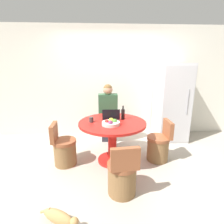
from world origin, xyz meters
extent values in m
plane|color=#B2A899|center=(0.00, 0.00, 0.00)|extent=(12.00, 12.00, 0.00)
cube|color=silver|center=(0.00, 1.50, 1.30)|extent=(7.00, 0.06, 2.60)
cube|color=silver|center=(1.39, 1.10, 0.88)|extent=(0.67, 0.70, 1.75)
cube|color=silver|center=(1.39, 0.75, 0.88)|extent=(0.64, 0.01, 1.65)
cylinder|color=gray|center=(1.59, 0.74, 0.96)|extent=(0.02, 0.02, 0.53)
cylinder|color=red|center=(-0.03, 0.13, 0.03)|extent=(0.53, 0.53, 0.05)
cylinder|color=red|center=(-0.03, 0.13, 0.38)|extent=(0.15, 0.15, 0.67)
cylinder|color=red|center=(-0.03, 0.13, 0.74)|extent=(1.17, 1.17, 0.04)
cylinder|color=brown|center=(-0.87, 0.08, 0.20)|extent=(0.38, 0.38, 0.40)
cylinder|color=brown|center=(-0.87, 0.08, 0.43)|extent=(0.41, 0.41, 0.06)
cube|color=brown|center=(-1.03, 0.07, 0.61)|extent=(0.09, 0.37, 0.30)
cylinder|color=brown|center=(0.81, 0.13, 0.20)|extent=(0.38, 0.38, 0.40)
cylinder|color=brown|center=(0.81, 0.13, 0.43)|extent=(0.41, 0.41, 0.06)
cube|color=brown|center=(0.97, 0.13, 0.61)|extent=(0.07, 0.37, 0.30)
cylinder|color=brown|center=(0.05, -0.71, 0.20)|extent=(0.38, 0.38, 0.40)
cylinder|color=brown|center=(0.05, -0.71, 0.43)|extent=(0.41, 0.41, 0.06)
cube|color=brown|center=(0.07, -0.87, 0.61)|extent=(0.37, 0.11, 0.30)
cube|color=#2D2D38|center=(-0.08, 1.03, 0.23)|extent=(0.28, 0.16, 0.46)
cube|color=#2D2D38|center=(-0.08, 0.97, 0.53)|extent=(0.32, 0.36, 0.14)
cube|color=#2D5638|center=(-0.08, 0.89, 0.86)|extent=(0.40, 0.22, 0.52)
sphere|color=tan|center=(-0.08, 0.89, 1.21)|extent=(0.20, 0.20, 0.20)
sphere|color=brown|center=(-0.08, 0.89, 1.23)|extent=(0.19, 0.19, 0.19)
cube|color=#B7B7BC|center=(-0.05, 0.31, 0.77)|extent=(0.31, 0.23, 0.02)
cube|color=black|center=(-0.05, 0.20, 0.87)|extent=(0.31, 0.01, 0.18)
cylinder|color=beige|center=(-0.06, -0.04, 0.79)|extent=(0.30, 0.30, 0.05)
sphere|color=#4C9333|center=(0.00, -0.02, 0.82)|extent=(0.08, 0.08, 0.08)
sphere|color=gold|center=(-0.05, 0.02, 0.82)|extent=(0.08, 0.08, 0.08)
sphere|color=red|center=(-0.13, -0.04, 0.82)|extent=(0.07, 0.07, 0.07)
sphere|color=#7A2D5B|center=(-0.07, -0.11, 0.82)|extent=(0.08, 0.08, 0.08)
cylinder|color=#383333|center=(-0.39, 0.13, 0.80)|extent=(0.08, 0.08, 0.09)
cylinder|color=black|center=(0.17, 0.27, 0.85)|extent=(0.07, 0.07, 0.18)
cylinder|color=black|center=(0.17, 0.27, 0.97)|extent=(0.03, 0.03, 0.07)
ellipsoid|color=tan|center=(-0.71, -1.15, 0.08)|extent=(0.41, 0.29, 0.17)
sphere|color=tan|center=(-0.51, -1.25, 0.11)|extent=(0.09, 0.09, 0.09)
cylinder|color=tan|center=(-0.87, -1.07, 0.10)|extent=(0.16, 0.10, 0.13)
camera|label=1|loc=(-0.19, -2.75, 1.71)|focal=28.00mm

